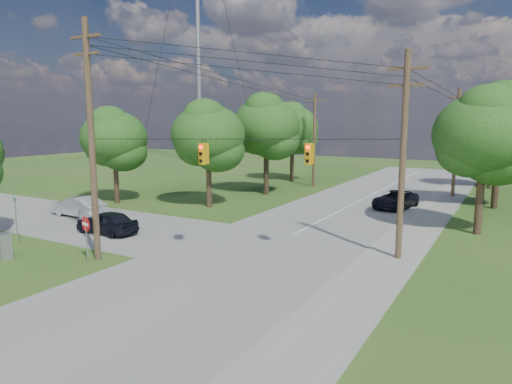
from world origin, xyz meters
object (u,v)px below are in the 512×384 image
Objects in this scene: pole_sw at (91,138)px; pole_north_e at (456,142)px; car_cross_dark at (107,222)px; pole_north_w at (314,139)px; control_cabinet at (5,246)px; car_main_north at (395,199)px; car_cross_silver at (78,206)px; pole_ne at (403,154)px; do_not_enter_sign at (86,229)px.

pole_north_e is (13.50, 29.60, -1.10)m from pole_sw.
pole_sw is at bearing 43.88° from car_cross_dark.
pole_north_w is 7.40× the size of control_cabinet.
pole_north_w is (-13.90, 0.00, 0.00)m from pole_north_e.
pole_north_w is 1.96× the size of car_main_north.
car_cross_silver reaches higher than car_main_north.
pole_sw is 7.71m from car_cross_dark.
pole_sw is 15.51m from pole_ne.
car_cross_silver is at bearing -111.68° from pole_north_w.
car_cross_dark is at bearing -123.89° from pole_north_e.
car_main_north is (-3.40, 13.99, -4.73)m from pole_ne.
pole_north_e is 2.17× the size of car_cross_silver.
pole_north_e is 1.96× the size of car_main_north.
car_cross_silver is at bearing -177.47° from pole_ne.
car_cross_silver is 11.82m from do_not_enter_sign.
car_cross_dark is at bearing 141.57° from do_not_enter_sign.
pole_sw reaches higher than do_not_enter_sign.
car_main_north is at bearing 142.91° from car_cross_dark.
pole_ne is at bearing 29.38° from pole_sw.
control_cabinet is (-17.72, -9.92, -4.79)m from pole_ne.
pole_ne is at bearing 44.13° from do_not_enter_sign.
car_main_north is at bearing -37.32° from pole_north_w.
do_not_enter_sign is (-13.65, -30.13, -3.41)m from pole_north_e.
pole_sw reaches higher than pole_north_w.
pole_ne is 18.20m from car_cross_dark.
do_not_enter_sign is at bearing 43.19° from control_cabinet.
pole_sw reaches higher than car_cross_dark.
pole_north_w is at bearing 173.66° from car_cross_dark.
control_cabinet is (-4.22, -2.32, -5.55)m from pole_sw.
pole_ne is 2.27× the size of car_cross_silver.
pole_north_e is at bearing 78.99° from do_not_enter_sign.
pole_north_e is at bearing 137.82° from car_cross_silver.
pole_sw reaches higher than pole_north_e.
do_not_enter_sign is at bearing 39.23° from car_cross_dark.
pole_sw is 32.55m from pole_north_e.
car_main_north is (13.80, 17.60, -0.03)m from car_cross_dark.
car_cross_dark is at bearing -118.83° from car_main_north.
pole_sw is at bearing -150.62° from pole_ne.
car_cross_silver reaches higher than car_cross_dark.
do_not_enter_sign reaches higher than car_main_north.
car_cross_silver is at bearing -135.04° from pole_north_e.
car_main_north is (10.50, -8.01, -4.39)m from pole_north_w.
pole_sw is at bearing -89.23° from pole_north_w.
pole_north_e is 32.86m from car_cross_silver.
pole_north_w reaches higher than car_cross_dark.
car_main_north is at bearing 78.50° from do_not_enter_sign.
pole_ne is at bearing 48.72° from control_cabinet.
pole_sw is 1.20× the size of pole_north_e.
car_main_north is at bearing 78.57° from control_cabinet.
pole_north_e is 2.32× the size of car_cross_dark.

